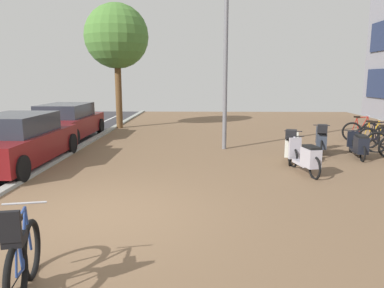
% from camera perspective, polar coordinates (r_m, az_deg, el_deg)
% --- Properties ---
extents(ground, '(21.00, 40.00, 0.13)m').
position_cam_1_polar(ground, '(6.41, -1.43, -11.38)').
color(ground, '#232128').
extents(bicycle_foreground, '(0.58, 1.33, 1.09)m').
position_cam_1_polar(bicycle_foreground, '(4.58, -25.44, -15.98)').
color(bicycle_foreground, black).
rests_on(bicycle_foreground, ground).
extents(bicycle_rack_04, '(1.31, 0.54, 1.00)m').
position_cam_1_polar(bicycle_rack_04, '(13.82, 27.15, 0.83)').
color(bicycle_rack_04, black).
rests_on(bicycle_rack_04, ground).
extents(bicycle_rack_05, '(1.25, 0.48, 0.93)m').
position_cam_1_polar(bicycle_rack_05, '(14.61, 26.44, 1.24)').
color(bicycle_rack_05, black).
rests_on(bicycle_rack_05, ground).
extents(bicycle_rack_06, '(1.38, 0.48, 1.01)m').
position_cam_1_polar(bicycle_rack_06, '(15.29, 24.91, 1.82)').
color(bicycle_rack_06, black).
rests_on(bicycle_rack_06, ground).
extents(scooter_near, '(0.62, 1.78, 0.87)m').
position_cam_1_polar(scooter_near, '(9.44, 17.40, -2.04)').
color(scooter_near, black).
rests_on(scooter_near, ground).
extents(scooter_mid, '(0.82, 1.82, 1.02)m').
position_cam_1_polar(scooter_mid, '(12.01, 19.58, 0.63)').
color(scooter_mid, black).
rests_on(scooter_mid, ground).
extents(scooter_far, '(0.80, 1.78, 1.01)m').
position_cam_1_polar(scooter_far, '(10.63, 15.28, -0.35)').
color(scooter_far, black).
rests_on(scooter_far, ground).
extents(scooter_extra, '(0.61, 1.81, 0.76)m').
position_cam_1_polar(scooter_extra, '(11.87, 24.65, -0.16)').
color(scooter_extra, black).
rests_on(scooter_extra, ground).
extents(parked_car_near, '(1.96, 4.31, 1.39)m').
position_cam_1_polar(parked_car_near, '(10.95, -25.71, 0.40)').
color(parked_car_near, maroon).
rests_on(parked_car_near, ground).
extents(parked_car_far, '(1.97, 4.32, 1.36)m').
position_cam_1_polar(parked_car_far, '(15.04, -19.13, 3.24)').
color(parked_car_far, maroon).
rests_on(parked_car_far, ground).
extents(lamp_post, '(0.20, 0.52, 6.59)m').
position_cam_1_polar(lamp_post, '(12.16, 5.32, 16.24)').
color(lamp_post, slate).
rests_on(lamp_post, ground).
extents(street_tree, '(2.94, 2.94, 5.72)m').
position_cam_1_polar(street_tree, '(17.79, -11.71, 16.11)').
color(street_tree, brown).
rests_on(street_tree, ground).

